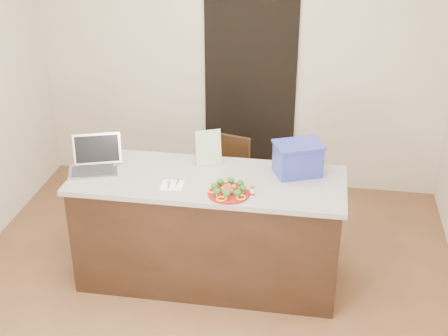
% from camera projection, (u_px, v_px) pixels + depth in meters
% --- Properties ---
extents(ground, '(4.00, 4.00, 0.00)m').
position_uv_depth(ground, '(203.00, 297.00, 4.86)').
color(ground, brown).
rests_on(ground, ground).
extents(room_shell, '(4.00, 4.00, 4.00)m').
position_uv_depth(room_shell, '(199.00, 102.00, 4.13)').
color(room_shell, white).
rests_on(room_shell, ground).
extents(doorway, '(0.90, 0.02, 2.00)m').
position_uv_depth(doorway, '(250.00, 91.00, 6.14)').
color(doorway, black).
rests_on(doorway, ground).
extents(island, '(2.06, 0.76, 0.92)m').
position_uv_depth(island, '(208.00, 230.00, 4.87)').
color(island, black).
rests_on(island, ground).
extents(plate, '(0.30, 0.30, 0.02)m').
position_uv_depth(plate, '(229.00, 193.00, 4.43)').
color(plate, maroon).
rests_on(plate, island).
extents(meatballs, '(0.11, 0.12, 0.04)m').
position_uv_depth(meatballs, '(228.00, 189.00, 4.42)').
color(meatballs, brown).
rests_on(meatballs, plate).
extents(broccoli, '(0.26, 0.26, 0.04)m').
position_uv_depth(broccoli, '(229.00, 187.00, 4.41)').
color(broccoli, '#184913').
rests_on(broccoli, plate).
extents(pepper_rings, '(0.28, 0.30, 0.01)m').
position_uv_depth(pepper_rings, '(229.00, 192.00, 4.43)').
color(pepper_rings, '#FFA61A').
rests_on(pepper_rings, plate).
extents(napkin, '(0.17, 0.17, 0.01)m').
position_uv_depth(napkin, '(172.00, 185.00, 4.55)').
color(napkin, white).
rests_on(napkin, island).
extents(fork, '(0.03, 0.14, 0.00)m').
position_uv_depth(fork, '(170.00, 184.00, 4.56)').
color(fork, '#A9A9AD').
rests_on(fork, napkin).
extents(knife, '(0.02, 0.17, 0.01)m').
position_uv_depth(knife, '(176.00, 186.00, 4.53)').
color(knife, silver).
rests_on(knife, napkin).
extents(yogurt_bottle, '(0.04, 0.04, 0.08)m').
position_uv_depth(yogurt_bottle, '(252.00, 193.00, 4.39)').
color(yogurt_bottle, beige).
rests_on(yogurt_bottle, island).
extents(laptop, '(0.43, 0.39, 0.26)m').
position_uv_depth(laptop, '(95.00, 160.00, 4.77)').
color(laptop, '#ABAAAE').
rests_on(laptop, island).
extents(leaflet, '(0.20, 0.12, 0.28)m').
position_uv_depth(leaflet, '(209.00, 148.00, 4.80)').
color(leaflet, white).
rests_on(leaflet, island).
extents(blue_box, '(0.42, 0.37, 0.25)m').
position_uv_depth(blue_box, '(298.00, 159.00, 4.67)').
color(blue_box, '#293296').
rests_on(blue_box, island).
extents(chair, '(0.47, 0.47, 0.87)m').
position_uv_depth(chair, '(228.00, 178.00, 5.59)').
color(chair, '#361F10').
rests_on(chair, ground).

